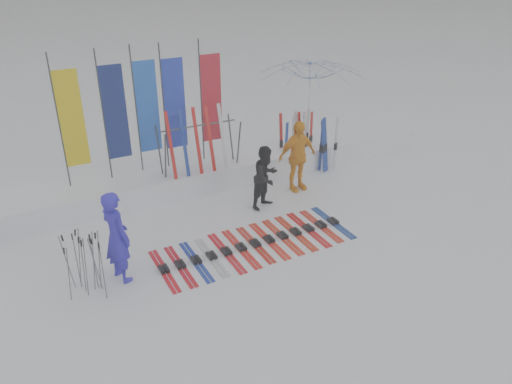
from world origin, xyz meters
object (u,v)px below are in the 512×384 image
person_yellow (297,156)px  ski_row (255,244)px  person_blue (117,237)px  person_black (266,177)px  ski_rack (199,140)px  tent_canopy (311,105)px

person_yellow → ski_row: bearing=-142.0°
person_yellow → ski_row: size_ratio=0.44×
person_blue → ski_row: person_blue is taller
person_black → person_yellow: person_yellow is taller
person_blue → ski_rack: bearing=-63.8°
person_blue → ski_rack: 4.14m
ski_rack → person_blue: bearing=-134.5°
person_black → ski_rack: 2.03m
person_blue → person_black: (3.94, 1.30, -0.15)m
tent_canopy → ski_row: tent_canopy is taller
person_yellow → tent_canopy: bearing=47.4°
tent_canopy → ski_rack: tent_canopy is taller
tent_canopy → ski_rack: size_ratio=1.57×
ski_row → tent_canopy: bearing=45.6°
person_blue → person_yellow: (5.12, 1.77, 0.00)m
ski_row → person_blue: bearing=176.5°
person_black → person_yellow: bearing=-1.0°
person_black → tent_canopy: bearing=19.4°
person_black → ski_row: bearing=-148.3°
person_blue → ski_rack: person_blue is taller
tent_canopy → ski_row: 6.10m
person_black → ski_rack: ski_rack is taller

